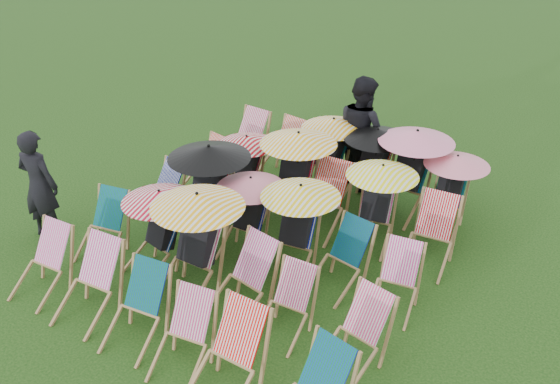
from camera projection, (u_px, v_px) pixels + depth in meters
The scene contains 32 objects.
ground at pixel (263, 258), 9.09m from camera, with size 100.00×100.00×0.00m, color black.
deckchair_0 at pixel (41, 263), 8.21m from camera, with size 0.65×0.87×0.90m.
deckchair_1 at pixel (87, 283), 7.79m from camera, with size 0.71×0.94×0.97m.
deckchair_2 at pixel (135, 309), 7.39m from camera, with size 0.71×0.92×0.93m.
deckchair_3 at pixel (182, 337), 7.00m from camera, with size 0.70×0.89×0.88m.
deckchair_4 at pixel (226, 358), 6.63m from camera, with size 0.66×0.93×1.00m.
deckchair_6 at pixel (102, 226), 9.02m from camera, with size 0.74×0.92×0.89m.
deckchair_7 at pixel (155, 229), 8.57m from camera, with size 1.04×1.11×1.23m.
deckchair_8 at pixel (192, 242), 8.09m from camera, with size 1.22×1.27×1.45m.
deckchair_9 at pixel (241, 280), 7.84m from camera, with size 0.79×0.99×0.97m.
deckchair_10 at pixel (286, 305), 7.52m from camera, with size 0.59×0.80×0.84m.
deckchair_11 at pixel (354, 334), 7.02m from camera, with size 0.75×0.93×0.90m.
deckchair_12 at pixel (159, 192), 9.92m from camera, with size 0.70×0.88×0.86m.
deckchair_13 at pixel (204, 190), 9.29m from camera, with size 1.23×1.31×1.46m.
deckchair_14 at pixel (246, 214), 8.97m from camera, with size 1.00×1.05×1.19m.
deckchair_15 at pixel (294, 227), 8.54m from camera, with size 1.10×1.18×1.30m.
deckchair_16 at pixel (340, 258), 8.30m from camera, with size 0.74×0.93×0.91m.
deckchair_17 at pixel (396, 281), 7.92m from camera, with size 0.66×0.85×0.85m.
deckchair_18 at pixel (205, 165), 10.74m from camera, with size 0.72×0.90×0.88m.
deckchair_19 at pixel (242, 168), 10.25m from camera, with size 0.99×1.03×1.17m.
deckchair_20 at pixel (292, 174), 9.77m from camera, with size 1.21×1.30×1.43m.
deckchair_21 at pixel (322, 200), 9.55m from camera, with size 0.71×0.97×1.03m.
deckchair_22 at pixel (376, 204), 9.15m from camera, with size 1.06×1.15×1.26m.
deckchair_23 at pixel (431, 234), 8.77m from camera, with size 0.71×0.94×0.96m.
deckchair_24 at pixel (243, 141), 11.49m from camera, with size 0.72×0.97×1.00m.
deckchair_25 at pixel (281, 151), 11.11m from camera, with size 0.78×1.00×1.00m.
deckchair_26 at pixel (327, 153), 10.64m from camera, with size 1.08×1.15×1.28m.
deckchair_27 at pixel (370, 164), 10.22m from camera, with size 1.09×1.15×1.30m.
deckchair_28 at pixel (407, 171), 9.89m from camera, with size 1.19×1.25×1.42m.
deckchair_29 at pixel (449, 190), 9.59m from camera, with size 1.00×1.06×1.18m.
person_left at pixel (39, 185), 9.21m from camera, with size 0.64×0.42×1.75m, color black.
person_rear at pixel (362, 131), 10.67m from camera, with size 0.95×0.74×1.96m, color black.
Camera 1 is at (4.28, -6.12, 5.28)m, focal length 40.00 mm.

